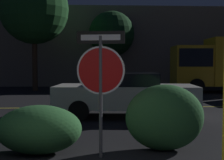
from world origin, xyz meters
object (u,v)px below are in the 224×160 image
(hedge_bush_3, at_px, (165,117))
(delivery_truck, at_px, (219,63))
(stop_sign, at_px, (101,70))
(hedge_bush_2, at_px, (39,129))
(tree_2, at_px, (112,34))
(passing_car_2, at_px, (126,94))
(tree_0, at_px, (34,10))

(hedge_bush_3, xyz_separation_m, delivery_truck, (5.84, 11.99, 1.07))
(stop_sign, bearing_deg, hedge_bush_2, 174.92)
(stop_sign, height_order, tree_2, tree_2)
(hedge_bush_3, xyz_separation_m, tree_2, (-0.25, 15.81, 3.06))
(passing_car_2, distance_m, tree_2, 12.28)
(stop_sign, height_order, tree_0, tree_0)
(hedge_bush_2, xyz_separation_m, passing_car_2, (2.00, 4.00, 0.26))
(hedge_bush_2, relative_size, passing_car_2, 0.34)
(hedge_bush_3, bearing_deg, passing_car_2, 95.46)
(hedge_bush_2, distance_m, delivery_truck, 14.66)
(stop_sign, relative_size, tree_0, 0.32)
(passing_car_2, bearing_deg, hedge_bush_2, 158.61)
(stop_sign, relative_size, passing_car_2, 0.49)
(tree_0, bearing_deg, delivery_truck, -7.73)
(delivery_truck, height_order, tree_2, tree_2)
(delivery_truck, relative_size, tree_0, 0.79)
(tree_0, bearing_deg, hedge_bush_2, -78.69)
(stop_sign, distance_m, tree_0, 14.78)
(passing_car_2, xyz_separation_m, delivery_truck, (6.21, 8.09, 0.99))
(hedge_bush_3, height_order, tree_0, tree_0)
(hedge_bush_3, relative_size, delivery_truck, 0.27)
(delivery_truck, bearing_deg, tree_0, 85.77)
(delivery_truck, xyz_separation_m, tree_2, (-6.09, 3.82, 2.00))
(stop_sign, bearing_deg, tree_0, 115.25)
(delivery_truck, relative_size, tree_2, 1.05)
(hedge_bush_3, xyz_separation_m, passing_car_2, (-0.37, 3.90, 0.08))
(hedge_bush_2, relative_size, hedge_bush_3, 1.04)
(delivery_truck, distance_m, tree_0, 11.49)
(hedge_bush_3, bearing_deg, tree_2, 90.91)
(hedge_bush_3, bearing_deg, stop_sign, -162.08)
(hedge_bush_2, height_order, hedge_bush_3, hedge_bush_3)
(hedge_bush_3, xyz_separation_m, tree_0, (-5.08, 13.47, 4.30))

